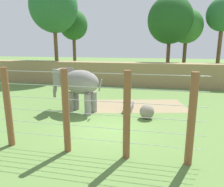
# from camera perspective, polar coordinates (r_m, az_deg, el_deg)

# --- Properties ---
(ground_plane) EXTENTS (120.00, 120.00, 0.00)m
(ground_plane) POSITION_cam_1_polar(r_m,az_deg,el_deg) (10.83, -1.45, -9.69)
(ground_plane) COLOR #5B7F3D
(dirt_patch) EXTENTS (7.08, 4.67, 0.01)m
(dirt_patch) POSITION_cam_1_polar(r_m,az_deg,el_deg) (15.04, 7.02, -3.23)
(dirt_patch) COLOR #937F5B
(dirt_patch) RESTS_ON ground
(embankment_wall) EXTENTS (36.00, 1.80, 2.38)m
(embankment_wall) POSITION_cam_1_polar(r_m,az_deg,el_deg) (22.47, 5.92, 5.26)
(embankment_wall) COLOR #997F56
(embankment_wall) RESTS_ON ground
(elephant) EXTENTS (3.63, 1.88, 2.73)m
(elephant) POSITION_cam_1_polar(r_m,az_deg,el_deg) (13.38, -9.37, 2.63)
(elephant) COLOR gray
(elephant) RESTS_ON ground
(enrichment_ball) EXTENTS (0.84, 0.84, 0.84)m
(enrichment_ball) POSITION_cam_1_polar(r_m,az_deg,el_deg) (12.40, 9.38, -4.83)
(enrichment_ball) COLOR gray
(enrichment_ball) RESTS_ON ground
(cable_fence) EXTENTS (8.16, 0.27, 3.32)m
(cable_fence) POSITION_cam_1_polar(r_m,az_deg,el_deg) (8.01, -5.05, -5.33)
(cable_fence) COLOR brown
(cable_fence) RESTS_ON ground
(feed_trough) EXTENTS (0.51, 1.40, 0.44)m
(feed_trough) POSITION_cam_1_polar(r_m,az_deg,el_deg) (13.86, 4.47, -3.64)
(feed_trough) COLOR slate
(feed_trough) RESTS_ON ground
(tree_far_left) EXTENTS (5.59, 5.59, 11.42)m
(tree_far_left) POSITION_cam_1_polar(r_m,az_deg,el_deg) (27.55, -15.43, 21.47)
(tree_far_left) COLOR brown
(tree_far_left) RESTS_ON ground
(tree_left_of_centre) EXTENTS (5.28, 5.28, 9.81)m
(tree_left_of_centre) POSITION_cam_1_polar(r_m,az_deg,el_deg) (27.30, 15.38, 18.50)
(tree_left_of_centre) COLOR brown
(tree_left_of_centre) RESTS_ON ground
(tree_behind_wall) EXTENTS (3.63, 3.63, 9.50)m
(tree_behind_wall) POSITION_cam_1_polar(r_m,az_deg,el_deg) (28.69, 27.68, 18.19)
(tree_behind_wall) COLOR brown
(tree_behind_wall) RESTS_ON ground
(tree_right_of_centre) EXTENTS (3.89, 3.89, 8.42)m
(tree_right_of_centre) POSITION_cam_1_polar(r_m,az_deg,el_deg) (28.43, 19.42, 16.59)
(tree_right_of_centre) COLOR brown
(tree_right_of_centre) RESTS_ON ground
(tree_far_right) EXTENTS (3.83, 3.83, 8.83)m
(tree_far_right) POSITION_cam_1_polar(r_m,az_deg,el_deg) (30.70, -10.34, 17.59)
(tree_far_right) COLOR brown
(tree_far_right) RESTS_ON ground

